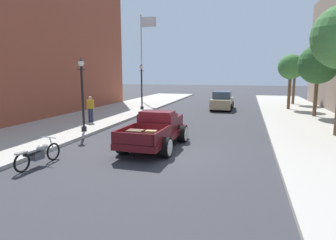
{
  "coord_description": "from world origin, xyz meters",
  "views": [
    {
      "loc": [
        3.36,
        -11.15,
        3.24
      ],
      "look_at": [
        -0.31,
        2.29,
        1.0
      ],
      "focal_mm": 31.21,
      "sensor_mm": 36.0,
      "label": 1
    }
  ],
  "objects_px": {
    "street_lamp_far": "(142,83)",
    "flagpole": "(143,49)",
    "street_tree_third": "(291,67)",
    "street_tree_second": "(318,65)",
    "hotrod_truck_maroon": "(157,130)",
    "street_tree_farthest": "(295,68)",
    "car_background_tan": "(222,101)",
    "pedestrian_sidewalk_left": "(90,107)",
    "motorcycle_parked": "(38,154)",
    "street_lamp_near": "(82,90)"
  },
  "relations": [
    {
      "from": "street_tree_second",
      "to": "street_lamp_near",
      "type": "bearing_deg",
      "value": -144.81
    },
    {
      "from": "street_tree_farthest",
      "to": "pedestrian_sidewalk_left",
      "type": "bearing_deg",
      "value": -132.4
    },
    {
      "from": "hotrod_truck_maroon",
      "to": "street_tree_second",
      "type": "bearing_deg",
      "value": 51.78
    },
    {
      "from": "street_lamp_far",
      "to": "flagpole",
      "type": "relative_size",
      "value": 0.42
    },
    {
      "from": "car_background_tan",
      "to": "street_tree_second",
      "type": "distance_m",
      "value": 8.27
    },
    {
      "from": "street_lamp_near",
      "to": "street_lamp_far",
      "type": "relative_size",
      "value": 1.0
    },
    {
      "from": "hotrod_truck_maroon",
      "to": "street_tree_third",
      "type": "relative_size",
      "value": 1.06
    },
    {
      "from": "hotrod_truck_maroon",
      "to": "car_background_tan",
      "type": "xyz_separation_m",
      "value": [
        1.67,
        14.23,
        0.01
      ]
    },
    {
      "from": "street_tree_second",
      "to": "car_background_tan",
      "type": "bearing_deg",
      "value": 154.28
    },
    {
      "from": "motorcycle_parked",
      "to": "street_lamp_near",
      "type": "relative_size",
      "value": 0.55
    },
    {
      "from": "car_background_tan",
      "to": "street_tree_third",
      "type": "distance_m",
      "value": 6.44
    },
    {
      "from": "pedestrian_sidewalk_left",
      "to": "flagpole",
      "type": "bearing_deg",
      "value": 95.24
    },
    {
      "from": "pedestrian_sidewalk_left",
      "to": "flagpole",
      "type": "height_order",
      "value": "flagpole"
    },
    {
      "from": "hotrod_truck_maroon",
      "to": "car_background_tan",
      "type": "relative_size",
      "value": 1.16
    },
    {
      "from": "motorcycle_parked",
      "to": "street_lamp_far",
      "type": "distance_m",
      "value": 15.55
    },
    {
      "from": "pedestrian_sidewalk_left",
      "to": "motorcycle_parked",
      "type": "bearing_deg",
      "value": -72.18
    },
    {
      "from": "street_lamp_far",
      "to": "street_tree_farthest",
      "type": "height_order",
      "value": "street_tree_farthest"
    },
    {
      "from": "car_background_tan",
      "to": "street_lamp_far",
      "type": "bearing_deg",
      "value": -157.74
    },
    {
      "from": "street_tree_second",
      "to": "street_tree_third",
      "type": "bearing_deg",
      "value": 106.95
    },
    {
      "from": "hotrod_truck_maroon",
      "to": "flagpole",
      "type": "bearing_deg",
      "value": 111.64
    },
    {
      "from": "street_tree_third",
      "to": "street_tree_farthest",
      "type": "bearing_deg",
      "value": 77.93
    },
    {
      "from": "street_lamp_far",
      "to": "flagpole",
      "type": "bearing_deg",
      "value": 108.3
    },
    {
      "from": "street_tree_farthest",
      "to": "hotrod_truck_maroon",
      "type": "bearing_deg",
      "value": -112.87
    },
    {
      "from": "car_background_tan",
      "to": "street_tree_farthest",
      "type": "relative_size",
      "value": 0.92
    },
    {
      "from": "pedestrian_sidewalk_left",
      "to": "flagpole",
      "type": "relative_size",
      "value": 0.18
    },
    {
      "from": "pedestrian_sidewalk_left",
      "to": "street_lamp_far",
      "type": "height_order",
      "value": "street_lamp_far"
    },
    {
      "from": "motorcycle_parked",
      "to": "street_tree_farthest",
      "type": "xyz_separation_m",
      "value": [
        11.49,
        23.54,
        3.34
      ]
    },
    {
      "from": "car_background_tan",
      "to": "pedestrian_sidewalk_left",
      "type": "distance_m",
      "value": 12.42
    },
    {
      "from": "street_tree_farthest",
      "to": "street_tree_second",
      "type": "bearing_deg",
      "value": -88.3
    },
    {
      "from": "hotrod_truck_maroon",
      "to": "street_lamp_near",
      "type": "relative_size",
      "value": 1.29
    },
    {
      "from": "car_background_tan",
      "to": "pedestrian_sidewalk_left",
      "type": "bearing_deg",
      "value": -126.83
    },
    {
      "from": "street_lamp_far",
      "to": "street_tree_second",
      "type": "bearing_deg",
      "value": -2.59
    },
    {
      "from": "street_lamp_near",
      "to": "flagpole",
      "type": "relative_size",
      "value": 0.42
    },
    {
      "from": "hotrod_truck_maroon",
      "to": "street_tree_third",
      "type": "bearing_deg",
      "value": 64.05
    },
    {
      "from": "pedestrian_sidewalk_left",
      "to": "street_tree_third",
      "type": "bearing_deg",
      "value": 39.39
    },
    {
      "from": "flagpole",
      "to": "street_tree_third",
      "type": "bearing_deg",
      "value": -10.3
    },
    {
      "from": "hotrod_truck_maroon",
      "to": "street_lamp_far",
      "type": "relative_size",
      "value": 1.29
    },
    {
      "from": "street_tree_third",
      "to": "street_tree_farthest",
      "type": "xyz_separation_m",
      "value": [
        1.0,
        4.68,
        0.04
      ]
    },
    {
      "from": "street_tree_second",
      "to": "street_tree_farthest",
      "type": "height_order",
      "value": "street_tree_second"
    },
    {
      "from": "street_tree_second",
      "to": "hotrod_truck_maroon",
      "type": "bearing_deg",
      "value": -128.22
    },
    {
      "from": "flagpole",
      "to": "street_tree_third",
      "type": "height_order",
      "value": "flagpole"
    },
    {
      "from": "street_tree_farthest",
      "to": "street_lamp_near",
      "type": "bearing_deg",
      "value": -125.52
    },
    {
      "from": "motorcycle_parked",
      "to": "street_tree_farthest",
      "type": "distance_m",
      "value": 26.4
    },
    {
      "from": "pedestrian_sidewalk_left",
      "to": "hotrod_truck_maroon",
      "type": "bearing_deg",
      "value": -36.62
    },
    {
      "from": "pedestrian_sidewalk_left",
      "to": "street_lamp_near",
      "type": "xyz_separation_m",
      "value": [
        1.14,
        -2.71,
        1.3
      ]
    },
    {
      "from": "street_lamp_far",
      "to": "street_tree_second",
      "type": "relative_size",
      "value": 0.76
    },
    {
      "from": "street_tree_third",
      "to": "flagpole",
      "type": "bearing_deg",
      "value": 169.7
    },
    {
      "from": "street_lamp_near",
      "to": "street_tree_second",
      "type": "relative_size",
      "value": 0.76
    },
    {
      "from": "pedestrian_sidewalk_left",
      "to": "street_tree_third",
      "type": "relative_size",
      "value": 0.35
    },
    {
      "from": "hotrod_truck_maroon",
      "to": "car_background_tan",
      "type": "height_order",
      "value": "car_background_tan"
    }
  ]
}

